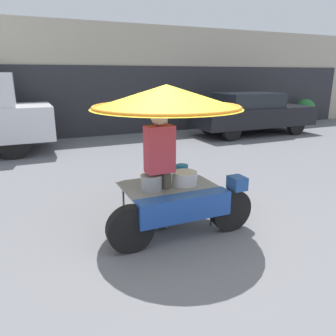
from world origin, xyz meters
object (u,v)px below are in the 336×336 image
vendor_person (160,164)px  potted_plant (305,109)px  vendor_motorcycle_cart (169,117)px  parked_car (252,113)px

vendor_person → potted_plant: (9.90, 7.03, -0.32)m
vendor_motorcycle_cart → potted_plant: size_ratio=1.92×
vendor_person → parked_car: 8.21m
vendor_motorcycle_cart → potted_plant: (9.73, 6.95, -0.93)m
vendor_motorcycle_cart → vendor_person: 0.64m
vendor_motorcycle_cart → vendor_person: size_ratio=1.21×
vendor_motorcycle_cart → potted_plant: 12.00m
vendor_motorcycle_cart → potted_plant: bearing=35.5°
vendor_motorcycle_cart → potted_plant: vendor_motorcycle_cart is taller
vendor_person → potted_plant: vendor_person is taller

